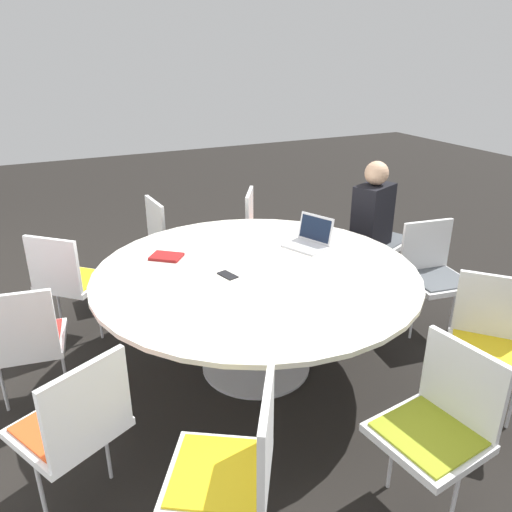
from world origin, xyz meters
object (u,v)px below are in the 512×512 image
at_px(chair_3, 68,276).
at_px(chair_5, 75,421).
at_px(chair_0, 377,232).
at_px(person_0, 374,220).
at_px(chair_7, 440,420).
at_px(spiral_notebook, 166,257).
at_px(chair_1, 263,228).
at_px(chair_2, 171,236).
at_px(cell_phone, 228,275).
at_px(handbag, 105,289).
at_px(laptop, 310,239).
at_px(chair_4, 23,338).
at_px(chair_8, 489,339).
at_px(chair_6, 234,464).
at_px(chair_9, 433,269).

bearing_deg(chair_3, chair_5, -52.38).
bearing_deg(chair_5, chair_0, -0.10).
xyz_separation_m(chair_5, person_0, (1.27, -2.64, 0.19)).
xyz_separation_m(chair_3, chair_7, (-2.34, -1.35, 0.00)).
distance_m(chair_7, spiral_notebook, 2.01).
bearing_deg(chair_1, spiral_notebook, -23.79).
xyz_separation_m(chair_3, spiral_notebook, (-0.47, -0.63, 0.22)).
distance_m(chair_0, chair_2, 1.88).
bearing_deg(cell_phone, chair_0, -67.79).
bearing_deg(spiral_notebook, chair_0, -82.39).
distance_m(chair_0, handbag, 2.50).
height_order(person_0, laptop, person_0).
bearing_deg(chair_2, cell_phone, -5.33).
relative_size(chair_4, person_0, 0.72).
relative_size(chair_7, handbag, 2.44).
height_order(chair_4, chair_8, same).
distance_m(chair_1, person_0, 1.02).
relative_size(chair_3, laptop, 2.44).
bearing_deg(chair_0, spiral_notebook, -14.85).
xyz_separation_m(chair_5, spiral_notebook, (1.17, -0.78, 0.22)).
bearing_deg(chair_5, chair_6, -71.68).
bearing_deg(laptop, spiral_notebook, -125.01).
xyz_separation_m(chair_2, chair_6, (-2.69, 0.53, 0.00)).
distance_m(chair_4, laptop, 2.00).
distance_m(chair_9, laptop, 0.99).
bearing_deg(chair_1, chair_0, 89.77).
height_order(chair_4, chair_7, same).
xyz_separation_m(chair_0, laptop, (-0.50, 1.03, 0.27)).
xyz_separation_m(chair_6, handbag, (2.68, 0.10, -0.39)).
bearing_deg(chair_9, chair_5, 20.36).
bearing_deg(chair_3, chair_9, 19.96).
bearing_deg(chair_1, laptop, 23.63).
xyz_separation_m(chair_6, chair_8, (0.23, -1.71, 0.00)).
bearing_deg(chair_9, chair_0, -91.47).
bearing_deg(chair_0, chair_4, -11.61).
height_order(chair_0, chair_3, same).
bearing_deg(person_0, chair_8, 54.06).
bearing_deg(chair_3, chair_1, 53.67).
bearing_deg(chair_4, chair_1, 36.60).
distance_m(chair_6, chair_8, 1.72).
height_order(chair_5, chair_6, same).
distance_m(chair_6, person_0, 2.77).
distance_m(laptop, handbag, 1.91).
bearing_deg(chair_6, chair_4, 59.20).
height_order(chair_1, chair_6, same).
bearing_deg(chair_2, chair_8, 21.66).
xyz_separation_m(chair_8, chair_9, (0.88, -0.42, 0.00)).
bearing_deg(chair_6, spiral_notebook, 24.14).
bearing_deg(chair_9, chair_4, 2.49).
relative_size(cell_phone, handbag, 0.43).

